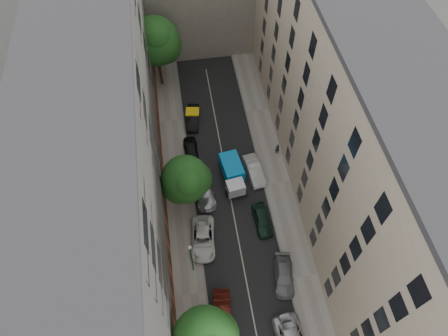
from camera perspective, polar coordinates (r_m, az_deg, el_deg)
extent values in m
plane|color=#4C4C49|center=(44.61, 0.69, -3.06)|extent=(120.00, 120.00, 0.00)
cube|color=black|center=(44.61, 0.69, -3.06)|extent=(8.00, 44.00, 0.02)
cube|color=gray|center=(44.38, -6.35, -3.93)|extent=(3.00, 44.00, 0.15)
cube|color=gray|center=(45.39, 7.56, -2.07)|extent=(3.00, 44.00, 0.15)
cube|color=#4B4846|center=(36.85, -16.30, 2.87)|extent=(8.00, 44.00, 20.00)
cube|color=#C5B499|center=(39.23, 17.03, 6.81)|extent=(8.00, 44.00, 20.00)
cube|color=black|center=(44.78, 1.24, -1.49)|extent=(2.64, 5.27, 0.28)
cube|color=silver|center=(43.14, 1.65, -2.85)|extent=(2.06, 1.74, 1.59)
cube|color=#0C96EF|center=(44.42, 1.08, 0.10)|extent=(2.50, 3.62, 1.68)
cylinder|color=black|center=(43.88, 0.48, -3.66)|extent=(0.26, 0.79, 0.79)
cylinder|color=black|center=(44.07, 2.76, -3.34)|extent=(0.26, 0.79, 0.79)
cylinder|color=black|center=(45.61, -0.18, -0.16)|extent=(0.26, 0.79, 0.79)
cylinder|color=black|center=(45.80, 2.02, 0.13)|extent=(0.26, 0.79, 0.79)
imported|color=#4D150F|center=(38.60, -0.25, -20.11)|extent=(2.04, 4.58, 1.46)
imported|color=silver|center=(41.10, -3.01, -10.05)|extent=(2.94, 5.38, 1.43)
imported|color=#B6B5BA|center=(43.72, -2.89, -3.27)|extent=(2.39, 5.14, 1.45)
imported|color=black|center=(46.87, -4.72, 2.39)|extent=(1.65, 4.07, 1.38)
imported|color=black|center=(50.16, -4.45, 7.19)|extent=(2.15, 4.40, 1.39)
imported|color=slate|center=(40.12, 8.55, -15.00)|extent=(2.51, 4.65, 1.28)
imported|color=#142D22|center=(42.20, 5.50, -7.34)|extent=(1.78, 4.11, 1.38)
imported|color=silver|center=(45.24, 4.33, -0.34)|extent=(2.09, 4.56, 1.45)
sphere|color=#20501A|center=(34.27, -1.21, -22.69)|extent=(3.84, 3.84, 3.84)
cylinder|color=#382619|center=(42.83, -5.18, -4.12)|extent=(0.36, 0.36, 2.23)
cylinder|color=#382619|center=(41.20, -5.37, -2.78)|extent=(0.24, 0.24, 1.59)
sphere|color=#20501A|center=(39.88, -5.55, -1.61)|extent=(4.93, 4.93, 4.93)
sphere|color=#20501A|center=(40.74, -4.26, -1.56)|extent=(3.70, 3.70, 3.70)
sphere|color=#20501A|center=(40.00, -6.42, -2.68)|extent=(3.45, 3.45, 3.45)
sphere|color=#20501A|center=(38.75, -5.23, -1.90)|extent=(3.20, 3.20, 3.20)
cylinder|color=#382619|center=(54.47, -9.00, 13.13)|extent=(0.36, 0.36, 3.36)
cylinder|color=#382619|center=(52.60, -9.42, 15.44)|extent=(0.24, 0.24, 2.40)
sphere|color=#20501A|center=(51.14, -9.80, 17.44)|extent=(5.99, 5.99, 5.99)
sphere|color=#20501A|center=(52.13, -8.62, 16.86)|extent=(4.49, 4.49, 4.49)
sphere|color=#20501A|center=(51.19, -10.46, 16.40)|extent=(4.19, 4.19, 4.19)
sphere|color=#20501A|center=(49.74, -9.72, 18.04)|extent=(3.89, 3.89, 3.89)
cylinder|color=#17522D|center=(38.04, -4.63, -12.89)|extent=(0.14, 0.14, 5.37)
sphere|color=silver|center=(35.48, -4.94, -11.26)|extent=(0.36, 0.36, 0.36)
imported|color=black|center=(47.08, 7.62, 2.74)|extent=(0.63, 0.51, 1.51)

